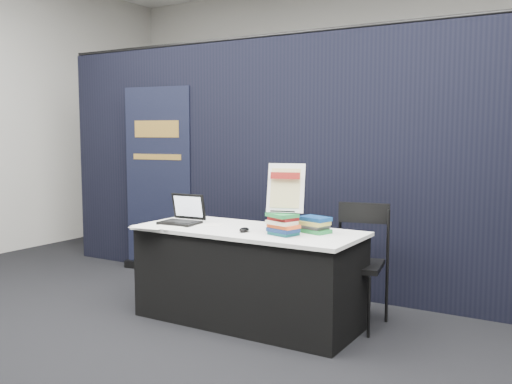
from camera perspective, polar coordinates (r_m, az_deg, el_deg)
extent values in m
plane|color=black|center=(4.24, -4.85, -14.81)|extent=(8.00, 8.00, 0.00)
cube|color=beige|center=(7.58, 13.27, 7.69)|extent=(8.00, 0.02, 3.50)
cube|color=black|center=(5.35, 5.17, 2.70)|extent=(6.00, 0.08, 2.40)
cube|color=black|center=(4.57, -0.79, -8.52)|extent=(1.76, 0.71, 0.72)
cube|color=silver|center=(4.49, -0.79, -3.89)|extent=(1.80, 0.75, 0.03)
cube|color=black|center=(4.76, -7.64, -3.07)|extent=(0.33, 0.24, 0.02)
cube|color=black|center=(4.83, -6.84, -1.49)|extent=(0.32, 0.08, 0.22)
cube|color=silver|center=(4.82, -6.90, -1.50)|extent=(0.27, 0.06, 0.17)
ellipsoid|color=black|center=(4.34, -1.19, -3.79)|extent=(0.08, 0.12, 0.03)
cube|color=white|center=(4.65, -10.57, -3.44)|extent=(0.31, 0.24, 0.00)
cube|color=white|center=(4.63, -8.75, -3.46)|extent=(0.32, 0.28, 0.00)
cube|color=white|center=(4.70, -4.95, -3.26)|extent=(0.30, 0.24, 0.00)
cylinder|color=black|center=(5.09, -6.69, -2.06)|extent=(0.09, 0.09, 0.09)
cube|color=#1A6063|center=(4.22, 2.77, -4.15)|extent=(0.24, 0.21, 0.03)
cube|color=navy|center=(4.21, 2.77, -3.79)|extent=(0.24, 0.21, 0.03)
cube|color=#F35722|center=(4.21, 2.77, -3.42)|extent=(0.24, 0.21, 0.03)
cube|color=beige|center=(4.20, 2.78, -3.05)|extent=(0.24, 0.21, 0.03)
cube|color=maroon|center=(4.20, 2.78, -2.68)|extent=(0.24, 0.21, 0.03)
cube|color=#22803C|center=(4.19, 2.78, -2.31)|extent=(0.24, 0.21, 0.03)
cube|color=#22803C|center=(4.34, 5.83, -3.85)|extent=(0.25, 0.21, 0.03)
cube|color=#4F4E53|center=(4.34, 5.83, -3.46)|extent=(0.25, 0.21, 0.03)
cube|color=#C7BD4F|center=(4.33, 5.84, -3.07)|extent=(0.25, 0.21, 0.03)
cube|color=navy|center=(4.33, 5.84, -2.67)|extent=(0.25, 0.21, 0.03)
cube|color=black|center=(4.18, 2.68, -1.97)|extent=(0.18, 0.07, 0.01)
cylinder|color=black|center=(4.27, 2.37, -0.36)|extent=(0.04, 0.09, 0.26)
cylinder|color=black|center=(4.20, 4.12, -0.48)|extent=(0.04, 0.09, 0.26)
cube|color=white|center=(4.20, 3.00, 0.40)|extent=(0.29, 0.18, 0.36)
cube|color=beige|center=(4.19, 2.95, 0.39)|extent=(0.23, 0.14, 0.28)
cube|color=maroon|center=(4.18, 2.94, 1.64)|extent=(0.21, 0.08, 0.05)
cube|color=black|center=(6.38, -9.70, -7.37)|extent=(0.85, 0.22, 0.08)
cube|color=black|center=(6.25, -9.73, 1.21)|extent=(0.79, 0.14, 1.99)
cube|color=#BB8C3A|center=(6.21, -9.93, 6.23)|extent=(0.54, 0.08, 0.18)
cube|color=#BB8C3A|center=(6.22, -9.88, 3.48)|extent=(0.59, 0.09, 0.06)
cylinder|color=black|center=(4.49, 6.26, -10.58)|extent=(0.02, 0.02, 0.46)
cylinder|color=black|center=(4.34, 11.22, -11.24)|extent=(0.02, 0.02, 0.46)
cylinder|color=black|center=(4.85, 8.31, -9.35)|extent=(0.02, 0.02, 0.46)
cylinder|color=black|center=(4.71, 12.93, -9.90)|extent=(0.02, 0.02, 0.46)
cube|color=black|center=(4.53, 9.74, -7.23)|extent=(0.50, 0.50, 0.04)
cube|color=black|center=(4.64, 10.74, -2.07)|extent=(0.40, 0.11, 0.16)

